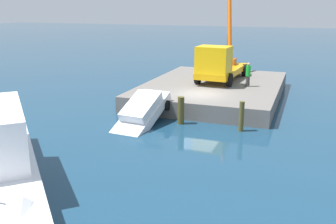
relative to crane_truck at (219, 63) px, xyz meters
The scene contains 8 objects.
ground 5.28m from the crane_truck, ahead, with size 200.00×200.00×0.00m, color navy.
dock 2.08m from the crane_truck, 26.87° to the right, with size 13.65×9.92×1.11m, color slate.
crane_truck is the anchor object (origin of this frame).
dock_worker 2.66m from the crane_truck, 67.56° to the left, with size 0.34×0.34×1.76m.
salvaged_car 9.61m from the crane_truck, 16.04° to the right, with size 4.75×2.44×2.62m.
piling_near 8.81m from the crane_truck, 23.03° to the right, with size 0.36×0.36×1.54m, color brown.
piling_mid 8.24m from the crane_truck, ahead, with size 0.39×0.39×1.66m, color #51471F.
piling_far 8.96m from the crane_truck, 21.42° to the left, with size 0.28×0.28×1.73m, color brown.
Camera 1 is at (24.67, 6.78, 7.01)m, focal length 41.31 mm.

